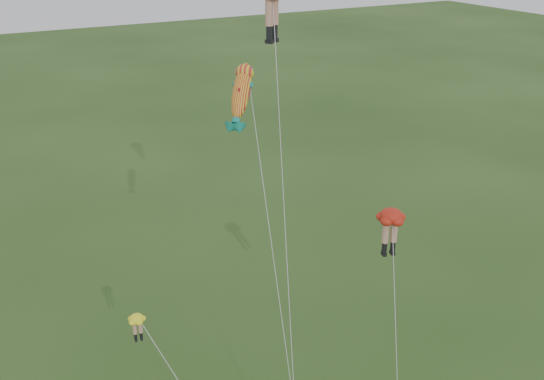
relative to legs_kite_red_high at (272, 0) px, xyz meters
name	(u,v)px	position (x,y,z in m)	size (l,w,h in m)	color
legs_kite_red_high	(272,0)	(0.00, 0.00, 0.00)	(4.55, 10.27, 23.44)	red
legs_kite_red_mid	(391,223)	(3.44, -5.95, -10.12)	(3.26, 6.22, 13.17)	red
legs_kite_yellow	(144,331)	(-8.31, -2.23, -14.88)	(4.04, 8.47, 8.46)	#FBF420
fish_kite	(242,94)	(-2.66, -2.03, -3.79)	(2.39, 8.48, 20.27)	yellow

